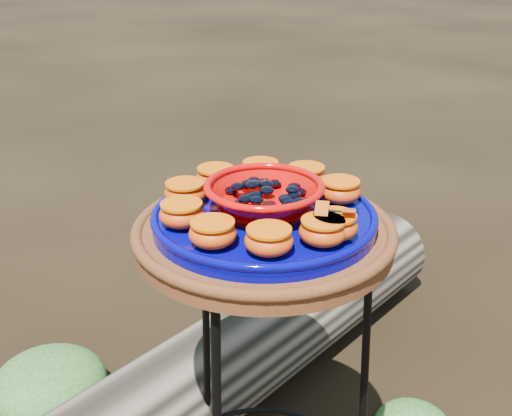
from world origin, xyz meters
TOP-DOWN VIEW (x-y plane):
  - plant_stand at (0.00, 0.00)m, footprint 0.44×0.44m
  - terracotta_saucer at (0.00, 0.00)m, footprint 0.45×0.45m
  - cobalt_plate at (0.00, 0.00)m, footprint 0.39×0.39m
  - red_bowl at (0.00, 0.00)m, footprint 0.19×0.19m
  - glass_gems at (0.00, 0.00)m, footprint 0.15×0.15m
  - orange_half_0 at (0.03, -0.14)m, footprint 0.08×0.08m
  - orange_half_1 at (0.14, -0.04)m, footprint 0.08×0.08m
  - orange_half_2 at (0.14, 0.05)m, footprint 0.08×0.08m
  - orange_half_3 at (0.08, 0.12)m, footprint 0.08×0.08m
  - orange_half_4 at (-0.00, 0.15)m, footprint 0.08×0.08m
  - orange_half_5 at (-0.09, 0.12)m, footprint 0.08×0.08m
  - orange_half_6 at (-0.14, 0.04)m, footprint 0.08×0.08m
  - orange_half_7 at (-0.14, -0.05)m, footprint 0.08×0.08m
  - orange_half_8 at (-0.08, -0.12)m, footprint 0.08×0.08m
  - orange_half_9 at (0.00, -0.15)m, footprint 0.08×0.08m
  - butterfly at (0.03, -0.14)m, footprint 0.09×0.09m
  - driftwood_log at (0.30, 0.40)m, footprint 1.51×0.69m
  - foliage_back at (-0.23, 0.66)m, footprint 0.31×0.31m

SIDE VIEW (x-z plane):
  - foliage_back at x=-0.23m, z-range 0.00..0.16m
  - driftwood_log at x=0.30m, z-range 0.00..0.27m
  - plant_stand at x=0.00m, z-range 0.00..0.70m
  - terracotta_saucer at x=0.00m, z-range 0.70..0.74m
  - cobalt_plate at x=0.00m, z-range 0.74..0.76m
  - orange_half_0 at x=0.03m, z-range 0.76..0.80m
  - orange_half_1 at x=0.14m, z-range 0.76..0.80m
  - orange_half_2 at x=0.14m, z-range 0.76..0.80m
  - orange_half_3 at x=0.08m, z-range 0.76..0.80m
  - orange_half_4 at x=0.00m, z-range 0.76..0.80m
  - orange_half_5 at x=-0.09m, z-range 0.76..0.80m
  - orange_half_6 at x=-0.14m, z-range 0.76..0.80m
  - orange_half_7 at x=-0.14m, z-range 0.76..0.80m
  - orange_half_8 at x=-0.08m, z-range 0.76..0.80m
  - orange_half_9 at x=0.00m, z-range 0.76..0.80m
  - red_bowl at x=0.00m, z-range 0.76..0.82m
  - butterfly at x=0.03m, z-range 0.80..0.82m
  - glass_gems at x=0.00m, z-range 0.82..0.84m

